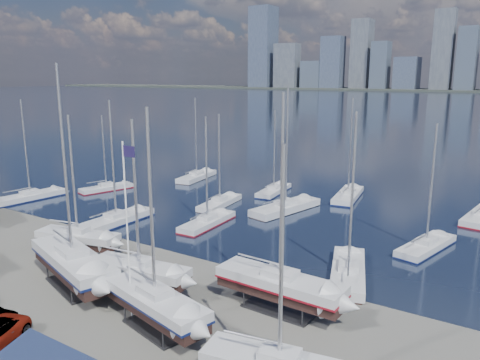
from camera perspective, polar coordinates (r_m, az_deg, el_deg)
The scene contains 18 objects.
ground at distance 42.39m, azimuth -17.54°, elevation -12.41°, with size 1400.00×1400.00×0.00m, color #605E59.
sailboat_cradle_2 at distance 48.89m, azimuth -19.16°, elevation -6.65°, with size 8.78×4.25×13.97m.
sailboat_cradle_3 at distance 42.17m, azimuth -19.71°, elevation -9.45°, with size 11.99×6.55×18.47m.
sailboat_cradle_4 at distance 39.63m, azimuth -12.17°, elevation -10.75°, with size 8.92×3.54×14.30m.
sailboat_cradle_5 at distance 34.18m, azimuth -10.30°, elevation -14.49°, with size 9.98×4.83×15.57m.
sailboat_cradle_6 at distance 36.26m, azimuth 4.88°, elevation -12.60°, with size 10.29×3.27×16.42m.
sailboat_moored_0 at distance 73.89m, azimuth -24.17°, elevation -1.99°, with size 3.89×10.29×15.01m.
sailboat_moored_1 at distance 75.71m, azimuth -15.98°, elevation -1.03°, with size 4.58×8.52×12.27m.
sailboat_moored_2 at distance 81.15m, azimuth -5.30°, elevation 0.31°, with size 4.05×9.94×14.57m.
sailboat_moored_3 at distance 58.59m, azimuth -14.83°, elevation -4.91°, with size 2.99×10.40×15.52m.
sailboat_moored_4 at distance 64.40m, azimuth -2.49°, elevation -2.89°, with size 3.34×8.92×13.15m.
sailboat_moored_5 at distance 71.31m, azimuth 4.14°, elevation -1.40°, with size 3.42×9.01×13.15m.
sailboat_moored_6 at distance 56.16m, azimuth -3.99°, elevation -5.27°, with size 3.00×9.21×13.59m.
sailboat_moored_7 at distance 62.01m, azimuth 5.57°, elevation -3.55°, with size 5.49×11.50×16.74m.
sailboat_moored_8 at distance 69.83m, azimuth 13.03°, elevation -2.00°, with size 4.35×10.46×15.16m.
sailboat_moored_9 at distance 43.38m, azimuth 13.03°, elevation -11.07°, with size 5.94×10.52×15.32m.
sailboat_moored_10 at distance 52.01m, azimuth 21.72°, elevation -7.65°, with size 4.58×9.45×13.62m.
flagpole at distance 33.96m, azimuth -13.53°, elevation -4.62°, with size 1.16×0.12×13.15m.
Camera 1 is at (30.22, -34.04, 17.49)m, focal length 35.00 mm.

